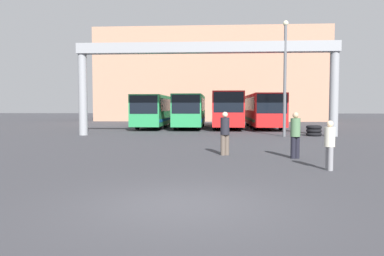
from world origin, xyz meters
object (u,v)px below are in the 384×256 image
Objects in this scene: bus_slot_2 at (226,108)px; pedestrian_near_right at (330,144)px; bus_slot_3 at (263,109)px; pedestrian_near_left at (295,134)px; bus_slot_1 at (190,109)px; tire_stack at (314,131)px; lamp_post at (285,74)px; bus_slot_0 at (156,109)px; pedestrian_near_center at (225,132)px.

bus_slot_2 is 7.15× the size of pedestrian_near_right.
bus_slot_3 is 6.35× the size of pedestrian_near_left.
bus_slot_1 reaches higher than pedestrian_near_right.
lamp_post is at bearing -162.22° from tire_stack.
bus_slot_3 is at bearing 68.02° from pedestrian_near_left.
bus_slot_0 is 14.88m from lamp_post.
bus_slot_0 is 6.80× the size of pedestrian_near_center.
pedestrian_near_left is 11.21m from lamp_post.
tire_stack is (12.48, -9.73, -1.37)m from bus_slot_0.
pedestrian_near_center is at bearing -101.45° from bus_slot_3.
tire_stack is at bearing 17.78° from lamp_post.
pedestrian_near_center reaches higher than pedestrian_near_right.
pedestrian_near_right is at bearing -68.44° from bus_slot_0.
bus_slot_2 is 19.79m from pedestrian_near_center.
bus_slot_0 is at bearing -93.25° from pedestrian_near_center.
lamp_post is (0.18, -10.01, 2.40)m from bus_slot_3.
bus_slot_3 is at bearing -12.74° from pedestrian_near_right.
bus_slot_3 is 1.49× the size of lamp_post.
bus_slot_3 is 6.35× the size of pedestrian_near_center.
bus_slot_0 is 11.75× the size of tire_stack.
lamp_post reaches higher than bus_slot_2.
bus_slot_3 reaches higher than pedestrian_near_left.
bus_slot_0 is at bearing 134.82° from lamp_post.
bus_slot_1 reaches higher than pedestrian_near_left.
pedestrian_near_right is at bearing -91.97° from bus_slot_3.
pedestrian_near_right is (0.51, -2.65, -0.12)m from pedestrian_near_left.
bus_slot_1 is at bearing 86.81° from pedestrian_near_left.
pedestrian_near_left is (2.07, -20.57, -0.93)m from bus_slot_2.
lamp_post is at bearing -53.87° from bus_slot_1.
bus_slot_0 is 1.59× the size of lamp_post.
bus_slot_0 is 15.88m from tire_stack.
tire_stack is at bearing -23.34° from pedestrian_near_right.
bus_slot_0 is 6.79m from bus_slot_2.
bus_slot_1 is 23.60m from pedestrian_near_right.
pedestrian_near_left is at bearing 0.22° from pedestrian_near_right.
pedestrian_near_left is at bearing -67.20° from bus_slot_0.
bus_slot_2 is at bearing -111.98° from pedestrian_near_center.
pedestrian_near_left is (2.70, -0.81, 0.00)m from pedestrian_near_center.
bus_slot_1 is 0.93× the size of bus_slot_2.
bus_slot_3 is 9.71m from tire_stack.
bus_slot_2 is 3.39m from bus_slot_3.
bus_slot_3 is at bearing 103.92° from tire_stack.
bus_slot_2 reaches higher than pedestrian_near_center.
bus_slot_3 reaches higher than bus_slot_0.
bus_slot_3 is (10.16, -0.40, 0.06)m from bus_slot_0.
bus_slot_2 is (3.39, 0.40, 0.13)m from bus_slot_1.
pedestrian_near_left is at bearing -84.25° from bus_slot_2.
pedestrian_near_left is 1.14× the size of pedestrian_near_right.
bus_slot_2 is 10.81m from lamp_post.
lamp_post is at bearing -133.31° from pedestrian_near_center.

